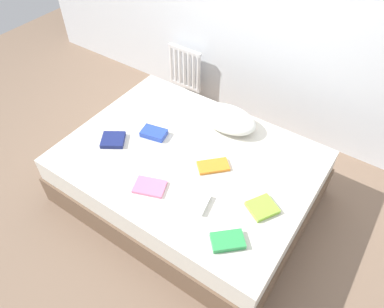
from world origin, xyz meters
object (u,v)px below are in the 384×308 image
pillow (228,119)px  textbook_blue (154,133)px  textbook_navy (113,140)px  textbook_lime (262,208)px  bed (189,177)px  textbook_white (193,201)px  textbook_pink (150,187)px  radiator (185,68)px  textbook_orange (213,166)px  textbook_green (228,241)px

pillow → textbook_blue: bearing=-134.9°
pillow → textbook_navy: pillow is taller
textbook_navy → textbook_lime: size_ratio=0.99×
bed → textbook_white: textbook_white is taller
pillow → textbook_pink: (-0.12, -0.92, -0.07)m
bed → textbook_white: (0.28, -0.36, 0.27)m
textbook_blue → textbook_lime: (1.10, -0.17, -0.01)m
radiator → textbook_orange: radiator is taller
textbook_navy → textbook_white: textbook_navy is taller
textbook_orange → textbook_white: size_ratio=1.10×
textbook_navy → bed: bearing=-13.8°
pillow → textbook_white: bearing=-75.8°
radiator → textbook_blue: size_ratio=2.35×
bed → textbook_lime: size_ratio=10.74×
textbook_pink → textbook_navy: bearing=138.9°
radiator → textbook_white: size_ratio=2.24×
pillow → textbook_green: size_ratio=2.38×
textbook_green → textbook_blue: size_ratio=1.03×
textbook_orange → textbook_blue: 0.61m
textbook_orange → textbook_pink: 0.52m
pillow → textbook_blue: 0.64m
pillow → textbook_lime: size_ratio=2.73×
bed → textbook_lime: textbook_lime is taller
textbook_white → bed: bearing=117.1°
radiator → bed: bearing=-53.6°
radiator → textbook_navy: bearing=-79.1°
radiator → textbook_white: (1.17, -1.56, 0.15)m
pillow → textbook_green: 1.14m
textbook_pink → textbook_navy: 0.60m
radiator → textbook_lime: size_ratio=2.62×
textbook_pink → textbook_white: textbook_white is taller
radiator → textbook_lime: radiator is taller
textbook_navy → textbook_blue: size_ratio=0.89×
textbook_orange → textbook_green: 0.66m
textbook_white → textbook_blue: bearing=137.9°
bed → pillow: size_ratio=3.93×
bed → textbook_pink: textbook_pink is taller
textbook_blue → textbook_pink: bearing=-66.6°
textbook_pink → textbook_navy: size_ratio=1.23×
pillow → textbook_pink: bearing=-97.5°
textbook_navy → textbook_pink: bearing=-53.8°
bed → radiator: size_ratio=4.10×
radiator → textbook_pink: size_ratio=2.15×
bed → textbook_navy: size_ratio=10.79×
radiator → textbook_white: 1.95m
textbook_navy → textbook_white: (0.90, -0.14, -0.00)m
textbook_pink → textbook_lime: (0.77, 0.30, 0.00)m
textbook_navy → textbook_orange: bearing=-18.2°
bed → pillow: 0.60m
radiator → pillow: size_ratio=0.96×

